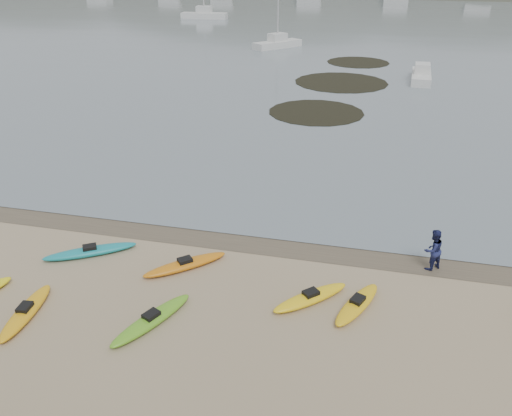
# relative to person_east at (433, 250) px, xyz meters

# --- Properties ---
(ground) EXTENTS (600.00, 600.00, 0.00)m
(ground) POSITION_rel_person_east_xyz_m (-7.48, 0.80, -0.88)
(ground) COLOR tan
(ground) RESTS_ON ground
(wet_sand) EXTENTS (60.00, 60.00, 0.00)m
(wet_sand) POSITION_rel_person_east_xyz_m (-7.48, 0.50, -0.88)
(wet_sand) COLOR brown
(wet_sand) RESTS_ON ground
(kayaks) EXTENTS (21.70, 7.45, 0.34)m
(kayaks) POSITION_rel_person_east_xyz_m (-8.53, -3.92, -0.71)
(kayaks) COLOR #66B123
(kayaks) RESTS_ON ground
(person_east) EXTENTS (1.09, 1.06, 1.77)m
(person_east) POSITION_rel_person_east_xyz_m (0.00, 0.00, 0.00)
(person_east) COLOR navy
(person_east) RESTS_ON ground
(kelp_mats) EXTENTS (9.80, 29.99, 0.04)m
(kelp_mats) POSITION_rel_person_east_xyz_m (-6.26, 32.49, -0.86)
(kelp_mats) COLOR black
(kelp_mats) RESTS_ON water
(moored_boats) EXTENTS (95.04, 91.00, 1.29)m
(moored_boats) POSITION_rel_person_east_xyz_m (1.89, 78.67, -0.30)
(moored_boats) COLOR silver
(moored_boats) RESTS_ON ground
(far_hills) EXTENTS (550.00, 135.00, 80.00)m
(far_hills) POSITION_rel_person_east_xyz_m (31.89, 194.77, -16.81)
(far_hills) COLOR #384235
(far_hills) RESTS_ON ground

